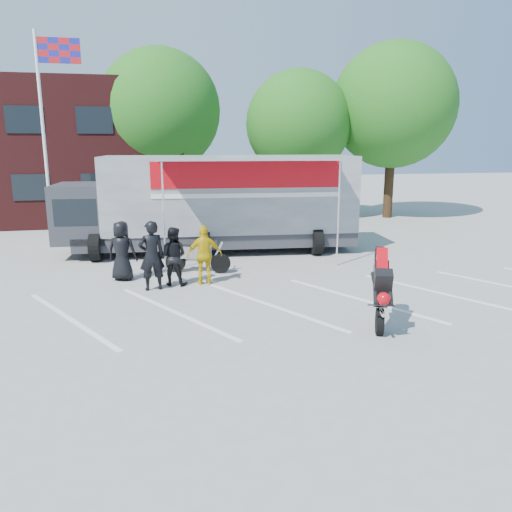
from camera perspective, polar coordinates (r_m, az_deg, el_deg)
name	(u,v)px	position (r m, az deg, el deg)	size (l,w,h in m)	color
ground	(273,320)	(11.62, 1.99, -7.27)	(100.00, 100.00, 0.00)	#9C9C97
parking_bay_lines	(264,306)	(12.54, 0.89, -5.71)	(18.00, 5.00, 0.01)	white
office_building	(4,152)	(29.52, -26.82, 10.52)	(18.00, 8.00, 7.00)	#441616
flagpole	(49,114)	(20.93, -22.59, 14.78)	(1.61, 0.12, 8.00)	white
tree_left	(160,111)	(26.64, -10.93, 15.98)	(6.12, 6.12, 8.64)	#382314
tree_mid	(299,124)	(26.72, 4.88, 14.81)	(5.44, 5.44, 7.68)	#382314
tree_right	(393,106)	(28.16, 15.43, 16.21)	(6.46, 6.46, 9.12)	#382314
transporter_truck	(218,251)	(18.84, -4.40, 0.55)	(11.10, 5.35, 3.53)	#9B9EA4
parked_motorcycle	(198,272)	(15.83, -6.61, -1.88)	(0.70, 2.09, 1.09)	silver
stunt_bike_rider	(377,324)	(11.68, 13.62, -7.53)	(0.79, 1.67, 1.97)	black
spectator_leather_a	(122,251)	(15.20, -15.08, 0.57)	(0.86, 0.56, 1.77)	black
spectator_leather_b	(152,256)	(13.96, -11.84, 0.04)	(0.71, 0.46, 1.94)	black
spectator_leather_c	(173,256)	(14.37, -9.48, -0.03)	(0.82, 0.64, 1.68)	black
spectator_hivis	(205,255)	(14.32, -5.89, 0.11)	(1.00, 0.42, 1.71)	gold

